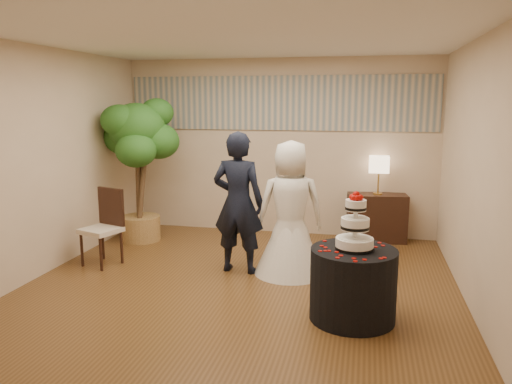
% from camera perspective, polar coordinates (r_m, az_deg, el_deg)
% --- Properties ---
extents(floor, '(5.00, 5.00, 0.00)m').
position_cam_1_polar(floor, '(5.98, -1.80, -10.60)').
color(floor, brown).
rests_on(floor, ground).
extents(ceiling, '(5.00, 5.00, 0.00)m').
position_cam_1_polar(ceiling, '(5.61, -1.97, 17.13)').
color(ceiling, white).
rests_on(ceiling, wall_back).
extents(wall_back, '(5.00, 0.06, 2.80)m').
position_cam_1_polar(wall_back, '(8.06, 2.56, 5.13)').
color(wall_back, beige).
rests_on(wall_back, ground).
extents(wall_front, '(5.00, 0.06, 2.80)m').
position_cam_1_polar(wall_front, '(3.30, -12.74, -2.89)').
color(wall_front, beige).
rests_on(wall_front, ground).
extents(wall_left, '(0.06, 5.00, 2.80)m').
position_cam_1_polar(wall_left, '(6.70, -23.12, 3.22)').
color(wall_left, beige).
rests_on(wall_left, ground).
extents(wall_right, '(0.06, 5.00, 2.80)m').
position_cam_1_polar(wall_right, '(5.56, 23.94, 1.84)').
color(wall_right, beige).
rests_on(wall_right, ground).
extents(mural_border, '(4.90, 0.02, 0.85)m').
position_cam_1_polar(mural_border, '(8.00, 2.58, 10.12)').
color(mural_border, gray).
rests_on(mural_border, wall_back).
extents(groom, '(0.67, 0.46, 1.78)m').
position_cam_1_polar(groom, '(6.21, -2.04, -1.23)').
color(groom, black).
rests_on(groom, floor).
extents(bride, '(1.10, 1.10, 1.67)m').
position_cam_1_polar(bride, '(6.16, 3.96, -1.84)').
color(bride, white).
rests_on(bride, floor).
extents(cake_table, '(1.00, 1.00, 0.72)m').
position_cam_1_polar(cake_table, '(5.09, 11.02, -10.32)').
color(cake_table, black).
rests_on(cake_table, floor).
extents(wedding_cake, '(0.37, 0.37, 0.58)m').
position_cam_1_polar(wedding_cake, '(4.90, 11.28, -3.22)').
color(wedding_cake, white).
rests_on(wedding_cake, cake_table).
extents(console, '(0.92, 0.50, 0.74)m').
position_cam_1_polar(console, '(7.89, 13.62, -2.87)').
color(console, black).
rests_on(console, floor).
extents(table_lamp, '(0.30, 0.30, 0.58)m').
position_cam_1_polar(table_lamp, '(7.77, 13.83, 1.86)').
color(table_lamp, beige).
rests_on(table_lamp, console).
extents(ficus_tree, '(1.43, 1.43, 2.22)m').
position_cam_1_polar(ficus_tree, '(7.78, -13.29, 2.54)').
color(ficus_tree, '#28611E').
rests_on(ficus_tree, floor).
extents(side_chair, '(0.59, 0.60, 1.00)m').
position_cam_1_polar(side_chair, '(6.84, -17.33, -3.94)').
color(side_chair, black).
rests_on(side_chair, floor).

